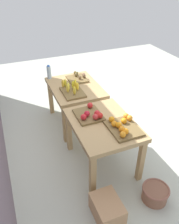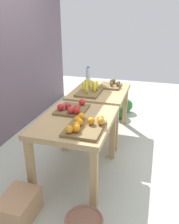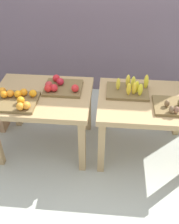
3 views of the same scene
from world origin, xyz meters
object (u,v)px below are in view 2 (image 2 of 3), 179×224
kiwi_bin (111,85)px  watermelon_pile (122,108)px  display_table_left (76,127)px  orange_bin (84,126)px  water_bottle (88,74)px  apple_bin (72,109)px  cardboard_produce_box (19,207)px  banana_crate (89,90)px  display_table_right (100,97)px

kiwi_bin → watermelon_pile: (0.65, -0.11, -0.63)m
display_table_left → orange_bin: bearing=-142.0°
water_bottle → watermelon_pile: 1.00m
orange_bin → apple_bin: bearing=34.5°
watermelon_pile → cardboard_produce_box: size_ratio=1.70×
watermelon_pile → water_bottle: bearing=126.6°
orange_bin → cardboard_produce_box: 0.99m
banana_crate → kiwi_bin: (0.41, -0.24, -0.02)m
apple_bin → cardboard_produce_box: bearing=168.9°
apple_bin → water_bottle: 1.41m
display_table_left → watermelon_pile: bearing=-6.9°
banana_crate → cardboard_produce_box: banana_crate is taller
orange_bin → watermelon_pile: (2.21, -0.07, -0.64)m
kiwi_bin → apple_bin: bearing=168.5°
orange_bin → display_table_left: bearing=38.0°
display_table_left → water_bottle: (1.57, 0.32, 0.22)m
orange_bin → banana_crate: bearing=13.8°
cardboard_produce_box → banana_crate: bearing=-6.2°
kiwi_bin → cardboard_produce_box: 2.27m
watermelon_pile → display_table_left: bearing=173.1°
display_table_right → watermelon_pile: (0.87, -0.24, -0.50)m
display_table_left → banana_crate: bearing=7.0°
orange_bin → kiwi_bin: size_ratio=1.19×
display_table_left → water_bottle: water_bottle is taller
display_table_right → display_table_left: bearing=180.0°
apple_bin → cardboard_produce_box: (-0.98, 0.19, -0.64)m
cardboard_produce_box → display_table_left: bearing=-20.6°
display_table_right → watermelon_pile: bearing=-15.4°
display_table_left → banana_crate: size_ratio=2.32×
display_table_left → orange_bin: 0.31m
water_bottle → cardboard_produce_box: bearing=-179.5°
orange_bin → banana_crate: (1.14, 0.28, 0.01)m
display_table_right → kiwi_bin: bearing=-30.0°
apple_bin → kiwi_bin: 1.18m
watermelon_pile → cardboard_produce_box: 2.84m
display_table_left → apple_bin: apple_bin is taller
cardboard_produce_box → orange_bin: bearing=-38.8°
display_table_right → cardboard_produce_box: size_ratio=2.60×
kiwi_bin → display_table_right: bearing=150.0°
kiwi_bin → cardboard_produce_box: kiwi_bin is taller
water_bottle → watermelon_pile: water_bottle is taller
orange_bin → water_bottle: (1.79, 0.49, 0.08)m
cardboard_produce_box → kiwi_bin: bearing=-11.3°
display_table_right → kiwi_bin: size_ratio=2.82×
banana_crate → kiwi_bin: size_ratio=1.21×
kiwi_bin → orange_bin: bearing=-178.6°
display_table_left → cardboard_produce_box: bearing=159.4°
kiwi_bin → watermelon_pile: bearing=-9.8°
orange_bin → kiwi_bin: bearing=1.4°
kiwi_bin → water_bottle: bearing=62.8°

